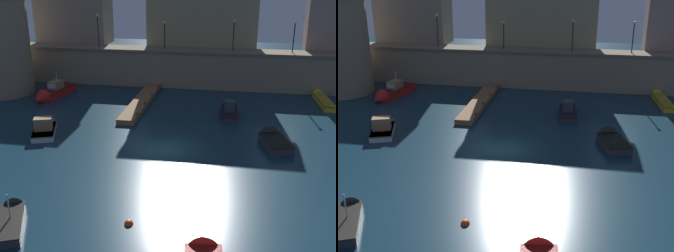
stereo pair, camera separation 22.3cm
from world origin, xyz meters
The scene contains 15 objects.
ground_plane centered at (0.00, 0.00, 0.00)m, with size 103.42×103.42×0.00m, color #112D3D.
quay_wall centered at (0.00, 18.64, 2.17)m, with size 44.00×3.11×4.32m.
old_town_backdrop centered at (-1.45, 21.99, 8.72)m, with size 40.55×4.37×9.59m.
pier_dock centered at (-4.35, 10.87, 0.24)m, with size 1.64×12.73×0.70m.
quay_lamp_0 centered at (-11.25, 18.64, 6.79)m, with size 0.32×0.32×3.76m.
quay_lamp_1 centered at (-3.34, 18.64, 6.41)m, with size 0.32×0.32×3.10m.
quay_lamp_2 centered at (4.44, 18.64, 6.60)m, with size 0.32×0.32×3.43m.
quay_lamp_3 centered at (10.91, 18.64, 6.58)m, with size 0.32×0.32×3.38m.
moored_boat_0 centered at (-10.65, 2.05, 0.40)m, with size 3.20×5.00×2.10m.
moored_boat_1 centered at (8.20, 2.66, 0.33)m, with size 2.80×4.56×1.67m.
moored_boat_2 centered at (4.56, 9.49, 0.36)m, with size 1.82×4.88×1.98m.
moored_boat_3 centered at (13.88, 14.97, 0.30)m, with size 1.63×6.99×1.06m.
moored_boat_5 centered at (-6.45, -10.94, 0.30)m, with size 2.96×4.72×2.26m.
moored_boat_6 centered at (-14.33, 11.46, 0.50)m, with size 2.87×6.54×3.06m.
mooring_buoy_1 centered at (-0.11, -10.12, 0.00)m, with size 0.50×0.50×0.50m, color #EA4C19.
Camera 1 is at (5.27, -28.69, 12.93)m, focal length 44.59 mm.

